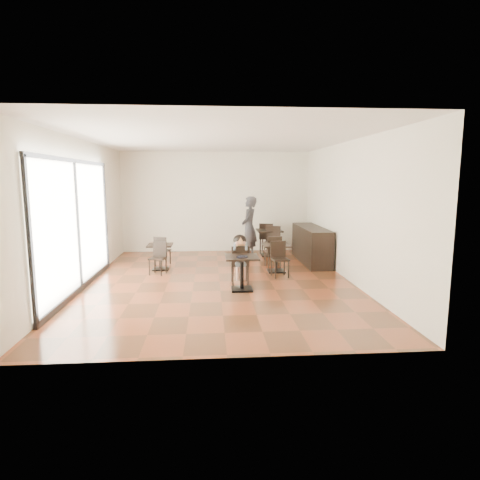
{
  "coord_description": "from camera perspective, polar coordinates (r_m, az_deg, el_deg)",
  "views": [
    {
      "loc": [
        -0.21,
        -8.99,
        2.34
      ],
      "look_at": [
        0.46,
        -0.25,
        1.0
      ],
      "focal_mm": 30.0,
      "sensor_mm": 36.0,
      "label": 1
    }
  ],
  "objects": [
    {
      "name": "chair_back_a",
      "position": [
        12.75,
        3.89,
        0.29
      ],
      "size": [
        0.55,
        0.55,
        0.96
      ],
      "primitive_type": null,
      "rotation": [
        0.0,
        0.0,
        2.81
      ],
      "color": "black",
      "rests_on": "floor"
    },
    {
      "name": "ceiling",
      "position": [
        9.03,
        -3.1,
        14.15
      ],
      "size": [
        6.0,
        8.0,
        0.01
      ],
      "primitive_type": "cube",
      "color": "white",
      "rests_on": "floor"
    },
    {
      "name": "cafe_table_back",
      "position": [
        12.34,
        4.17,
        -0.38
      ],
      "size": [
        0.96,
        0.96,
        0.8
      ],
      "primitive_type": null,
      "rotation": [
        0.0,
        0.0,
        -0.34
      ],
      "color": "black",
      "rests_on": "floor"
    },
    {
      "name": "service_counter",
      "position": [
        11.5,
        10.1,
        -0.65
      ],
      "size": [
        0.6,
        2.4,
        1.0
      ],
      "primitive_type": "cube",
      "color": "black",
      "rests_on": "floor"
    },
    {
      "name": "storefront_window",
      "position": [
        8.97,
        -22.26,
        2.03
      ],
      "size": [
        0.04,
        4.5,
        2.6
      ],
      "primitive_type": "cube",
      "color": "white",
      "rests_on": "floor"
    },
    {
      "name": "wall_front",
      "position": [
        5.04,
        -1.93,
        0.27
      ],
      "size": [
        6.0,
        0.01,
        3.2
      ],
      "primitive_type": "cube",
      "color": "white",
      "rests_on": "floor"
    },
    {
      "name": "chair_back_b",
      "position": [
        11.79,
        4.57,
        -0.41
      ],
      "size": [
        0.55,
        0.55,
        0.96
      ],
      "primitive_type": null,
      "rotation": [
        0.0,
        0.0,
        -0.34
      ],
      "color": "black",
      "rests_on": "floor"
    },
    {
      "name": "child_chair",
      "position": [
        9.01,
        -0.02,
        -3.48
      ],
      "size": [
        0.39,
        0.39,
        0.88
      ],
      "primitive_type": null,
      "rotation": [
        0.0,
        0.0,
        3.14
      ],
      "color": "black",
      "rests_on": "floor"
    },
    {
      "name": "chair_mid_a",
      "position": [
        10.72,
        4.7,
        -1.63
      ],
      "size": [
        0.43,
        0.43,
        0.85
      ],
      "primitive_type": null,
      "rotation": [
        0.0,
        0.0,
        3.28
      ],
      "color": "black",
      "rests_on": "floor"
    },
    {
      "name": "wall_back",
      "position": [
        13.01,
        -3.44,
        5.41
      ],
      "size": [
        6.0,
        0.01,
        3.2
      ],
      "primitive_type": "cube",
      "color": "white",
      "rests_on": "floor"
    },
    {
      "name": "cafe_table_left",
      "position": [
        10.62,
        -11.26,
        -2.38
      ],
      "size": [
        0.78,
        0.78,
        0.66
      ],
      "primitive_type": null,
      "rotation": [
        0.0,
        0.0,
        -0.3
      ],
      "color": "black",
      "rests_on": "floor"
    },
    {
      "name": "child_table",
      "position": [
        8.5,
        0.26,
        -4.75
      ],
      "size": [
        0.69,
        0.69,
        0.73
      ],
      "primitive_type": null,
      "color": "black",
      "rests_on": "floor"
    },
    {
      "name": "plate",
      "position": [
        8.32,
        0.31,
        -2.41
      ],
      "size": [
        0.25,
        0.25,
        0.01
      ],
      "primitive_type": "cylinder",
      "color": "black",
      "rests_on": "child_table"
    },
    {
      "name": "wall_right",
      "position": [
        9.57,
        15.29,
        3.95
      ],
      "size": [
        0.01,
        8.0,
        3.2
      ],
      "primitive_type": "cube",
      "color": "white",
      "rests_on": "floor"
    },
    {
      "name": "cafe_table_mid",
      "position": [
        10.2,
        5.18,
        -2.57
      ],
      "size": [
        0.75,
        0.75,
        0.71
      ],
      "primitive_type": null,
      "rotation": [
        0.0,
        0.0,
        0.13
      ],
      "color": "black",
      "rests_on": "floor"
    },
    {
      "name": "pizza_slice",
      "position": [
        8.73,
        0.07,
        -0.42
      ],
      "size": [
        0.26,
        0.2,
        0.06
      ],
      "primitive_type": null,
      "color": "tan",
      "rests_on": "child"
    },
    {
      "name": "floor",
      "position": [
        9.29,
        -2.94,
        -5.91
      ],
      "size": [
        6.0,
        8.0,
        0.01
      ],
      "primitive_type": "cube",
      "color": "brown",
      "rests_on": "ground"
    },
    {
      "name": "child",
      "position": [
        8.99,
        -0.02,
        -2.77
      ],
      "size": [
        0.39,
        0.55,
        1.1
      ],
      "primitive_type": null,
      "color": "slate",
      "rests_on": "child_chair"
    },
    {
      "name": "chair_left_b",
      "position": [
        10.07,
        -11.64,
        -2.6
      ],
      "size": [
        0.45,
        0.45,
        0.8
      ],
      "primitive_type": null,
      "rotation": [
        0.0,
        0.0,
        -0.3
      ],
      "color": "black",
      "rests_on": "floor"
    },
    {
      "name": "chair_left_a",
      "position": [
        11.15,
        -10.94,
        -1.5
      ],
      "size": [
        0.45,
        0.45,
        0.8
      ],
      "primitive_type": null,
      "rotation": [
        0.0,
        0.0,
        2.85
      ],
      "color": "black",
      "rests_on": "floor"
    },
    {
      "name": "chair_mid_b",
      "position": [
        9.66,
        5.72,
        -2.79
      ],
      "size": [
        0.43,
        0.43,
        0.85
      ],
      "primitive_type": null,
      "rotation": [
        0.0,
        0.0,
        0.13
      ],
      "color": "black",
      "rests_on": "floor"
    },
    {
      "name": "wall_left",
      "position": [
        9.44,
        -21.59,
        3.59
      ],
      "size": [
        0.01,
        8.0,
        3.2
      ],
      "primitive_type": "cube",
      "color": "white",
      "rests_on": "floor"
    },
    {
      "name": "adult_patron",
      "position": [
        11.89,
        1.32,
        1.81
      ],
      "size": [
        0.63,
        0.77,
        1.83
      ],
      "primitive_type": "imported",
      "rotation": [
        0.0,
        0.0,
        -1.91
      ],
      "color": "#3A393F",
      "rests_on": "floor"
    }
  ]
}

